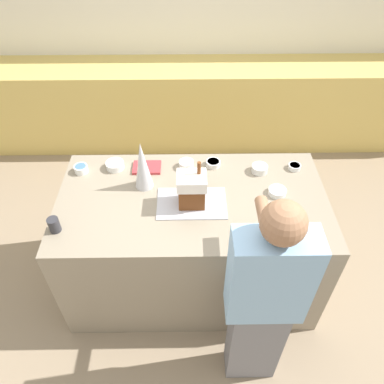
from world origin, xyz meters
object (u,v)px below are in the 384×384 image
object	(u,v)px
baking_tray	(192,203)
gingerbread_house	(192,189)
cookbook	(147,167)
candy_bowl_beside_tree	(213,163)
candy_bowl_near_tray_right	(187,164)
candy_bowl_center_rear	(295,167)
person	(263,303)
decorative_tree	(142,165)
candy_bowl_front_corner	(81,169)
candy_bowl_far_right	(260,168)
candy_bowl_behind_tray	(115,165)
candy_bowl_far_left	(277,191)
mug	(54,225)

from	to	relation	value
baking_tray	gingerbread_house	bearing A→B (deg)	28.66
cookbook	candy_bowl_beside_tree	bearing A→B (deg)	3.51
candy_bowl_near_tray_right	candy_bowl_center_rear	world-z (taller)	candy_bowl_near_tray_right
person	decorative_tree	bearing A→B (deg)	129.71
candy_bowl_front_corner	gingerbread_house	bearing A→B (deg)	-22.99
candy_bowl_far_right	candy_bowl_center_rear	world-z (taller)	candy_bowl_far_right
baking_tray	candy_bowl_behind_tray	distance (m)	0.68
candy_bowl_center_rear	decorative_tree	bearing A→B (deg)	-171.17
gingerbread_house	cookbook	size ratio (longest dim) A/B	1.59
baking_tray	candy_bowl_near_tray_right	size ratio (longest dim) A/B	4.25
candy_bowl_far_right	person	size ratio (longest dim) A/B	0.07
candy_bowl_near_tray_right	candy_bowl_center_rear	xyz separation A→B (m)	(0.80, -0.03, -0.01)
baking_tray	cookbook	xyz separation A→B (m)	(-0.33, 0.37, 0.01)
decorative_tree	candy_bowl_far_left	size ratio (longest dim) A/B	3.00
candy_bowl_behind_tray	candy_bowl_beside_tree	size ratio (longest dim) A/B	1.24
gingerbread_house	candy_bowl_far_right	xyz separation A→B (m)	(0.50, 0.32, -0.10)
gingerbread_house	candy_bowl_front_corner	world-z (taller)	gingerbread_house
candy_bowl_far_right	candy_bowl_far_left	world-z (taller)	candy_bowl_far_right
candy_bowl_far_left	candy_bowl_beside_tree	distance (m)	0.53
baking_tray	person	size ratio (longest dim) A/B	0.29
baking_tray	candy_bowl_near_tray_right	bearing A→B (deg)	94.96
cookbook	person	bearing A→B (deg)	-55.74
candy_bowl_far_left	mug	xyz separation A→B (m)	(-1.45, -0.31, 0.03)
candy_bowl_far_right	candy_bowl_far_left	bearing A→B (deg)	-69.36
candy_bowl_near_tray_right	candy_bowl_behind_tray	size ratio (longest dim) A/B	0.82
decorative_tree	mug	size ratio (longest dim) A/B	3.67
gingerbread_house	decorative_tree	world-z (taller)	decorative_tree
cookbook	mug	distance (m)	0.80
baking_tray	person	world-z (taller)	person
candy_bowl_near_tray_right	mug	size ratio (longest dim) A/B	1.09
gingerbread_house	candy_bowl_far_left	size ratio (longest dim) A/B	2.66
gingerbread_house	decorative_tree	bearing A→B (deg)	150.76
decorative_tree	candy_bowl_front_corner	bearing A→B (deg)	161.74
candy_bowl_near_tray_right	person	bearing A→B (deg)	-68.30
baking_tray	mug	size ratio (longest dim) A/B	4.63
person	baking_tray	bearing A→B (deg)	119.78
mug	person	xyz separation A→B (m)	(1.25, -0.46, -0.16)
candy_bowl_beside_tree	mug	bearing A→B (deg)	-148.58
candy_bowl_near_tray_right	candy_bowl_far_right	bearing A→B (deg)	-6.20
cookbook	candy_bowl_near_tray_right	bearing A→B (deg)	2.15
candy_bowl_behind_tray	candy_bowl_far_right	bearing A→B (deg)	-3.11
candy_bowl_far_left	candy_bowl_center_rear	size ratio (longest dim) A/B	1.34
cookbook	candy_bowl_far_left	bearing A→B (deg)	-17.11
candy_bowl_front_corner	candy_bowl_beside_tree	xyz separation A→B (m)	(0.97, 0.06, -0.01)
gingerbread_house	candy_bowl_center_rear	bearing A→B (deg)	24.87
candy_bowl_beside_tree	candy_bowl_near_tray_right	bearing A→B (deg)	-174.49
baking_tray	mug	distance (m)	0.88
candy_bowl_front_corner	person	distance (m)	1.58
candy_bowl_front_corner	cookbook	distance (m)	0.48
candy_bowl_far_right	mug	distance (m)	1.46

